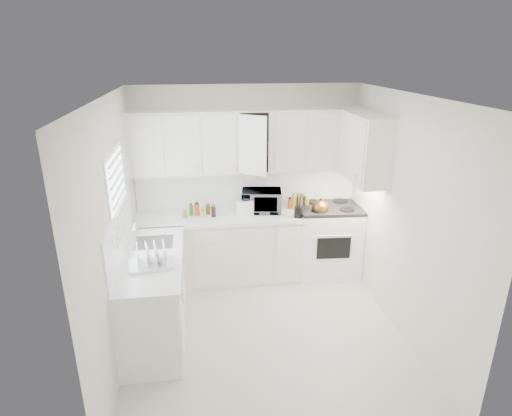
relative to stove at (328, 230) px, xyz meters
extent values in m
plane|color=beige|center=(-1.10, -1.29, -0.64)|extent=(3.20, 3.20, 0.00)
plane|color=white|center=(-1.10, -1.29, 1.96)|extent=(3.20, 3.20, 0.00)
plane|color=silver|center=(-1.10, 0.31, 0.66)|extent=(3.00, 0.00, 3.00)
plane|color=silver|center=(-1.10, -2.89, 0.66)|extent=(3.00, 0.00, 3.00)
plane|color=silver|center=(-2.60, -1.29, 0.66)|extent=(0.00, 3.20, 3.20)
plane|color=silver|center=(0.40, -1.29, 0.66)|extent=(0.00, 3.20, 3.20)
cube|color=white|center=(-1.49, 0.00, 0.28)|extent=(2.24, 0.64, 0.05)
cube|color=white|center=(-2.29, -1.09, 0.28)|extent=(0.64, 1.62, 0.05)
cube|color=white|center=(-1.10, 0.30, 0.58)|extent=(2.98, 0.02, 0.55)
cube|color=white|center=(-2.59, -1.09, 0.58)|extent=(0.02, 1.60, 0.55)
imported|color=gray|center=(-0.93, 0.09, 0.48)|extent=(0.56, 0.37, 0.36)
cylinder|color=white|center=(-1.14, 0.16, 0.44)|extent=(0.12, 0.12, 0.27)
cylinder|color=olive|center=(-1.95, 0.13, 0.37)|extent=(0.06, 0.06, 0.13)
cylinder|color=#25702B|center=(-1.87, 0.04, 0.37)|extent=(0.06, 0.06, 0.13)
cylinder|color=#BC4919|center=(-1.80, 0.13, 0.37)|extent=(0.06, 0.06, 0.13)
cylinder|color=gold|center=(-1.72, 0.04, 0.37)|extent=(0.06, 0.06, 0.13)
cylinder|color=brown|center=(-1.65, 0.13, 0.37)|extent=(0.06, 0.06, 0.13)
cylinder|color=black|center=(-1.57, 0.04, 0.37)|extent=(0.06, 0.06, 0.13)
cylinder|color=#BC4919|center=(-0.52, 0.17, 0.40)|extent=(0.06, 0.06, 0.19)
cylinder|color=gold|center=(-0.46, 0.11, 0.40)|extent=(0.06, 0.06, 0.19)
cylinder|color=brown|center=(-0.41, 0.17, 0.40)|extent=(0.06, 0.06, 0.19)
cylinder|color=black|center=(-0.35, 0.11, 0.40)|extent=(0.06, 0.06, 0.19)
cylinder|color=olive|center=(-0.30, 0.17, 0.40)|extent=(0.06, 0.06, 0.19)
camera|label=1|loc=(-1.77, -5.28, 2.35)|focal=30.02mm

